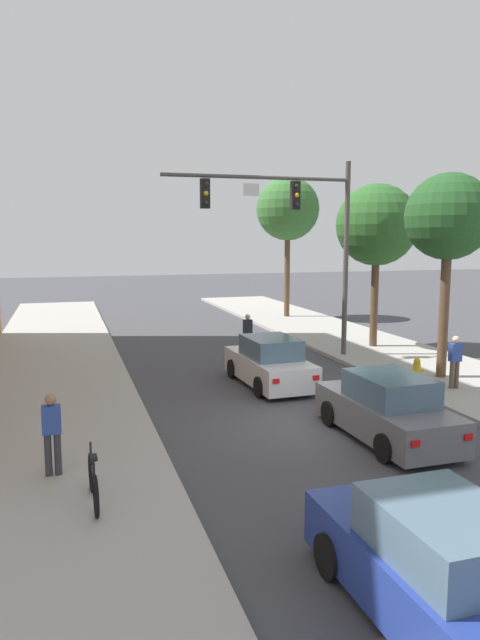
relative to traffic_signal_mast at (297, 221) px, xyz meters
name	(u,v)px	position (x,y,z in m)	size (l,w,h in m)	color
ground_plane	(313,425)	(-2.50, -7.38, -5.38)	(120.00, 120.00, 0.00)	#424247
sidewalk_left	(48,448)	(-9.00, -7.38, -5.30)	(5.00, 60.00, 0.15)	#A8A59E
traffic_signal_mast	(297,221)	(0.00, 0.00, 0.00)	(7.33, 0.38, 7.50)	#514C47
car_lead_white	(269,363)	(-2.22, -3.26, -4.66)	(1.97, 4.30, 1.60)	silver
car_following_grey	(387,410)	(-1.28, -8.89, -4.66)	(1.90, 4.27, 1.60)	slate
car_third_blue	(439,571)	(-4.22, -15.03, -4.66)	(1.88, 4.26, 1.60)	navy
pedestrian_sidewalk_left_walker	(52,430)	(-8.83, -9.18, -4.31)	(0.36, 0.22, 1.64)	#333338
pedestrian_crossing_road	(248,332)	(-1.31, 1.96, -4.46)	(0.36, 0.22, 1.64)	brown
pedestrian_sidewalk_right_walker	(455,359)	(2.93, -5.80, -4.31)	(0.36, 0.22, 1.64)	brown
bicycle_leaning	(93,482)	(-8.14, -10.68, -4.84)	(0.13, 1.77, 0.98)	black
fire_hydrant	(417,369)	(2.46, -4.51, -4.87)	(0.48, 0.24, 0.72)	gold
street_tree_nearest	(449,218)	(3.48, -4.39, 0.01)	(2.81, 2.81, 6.70)	brown
street_tree_second	(377,226)	(4.12, 1.24, -0.12)	(3.41, 3.41, 6.85)	brown
street_tree_third	(288,209)	(4.02, 11.15, 0.97)	(3.63, 3.63, 8.06)	brown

